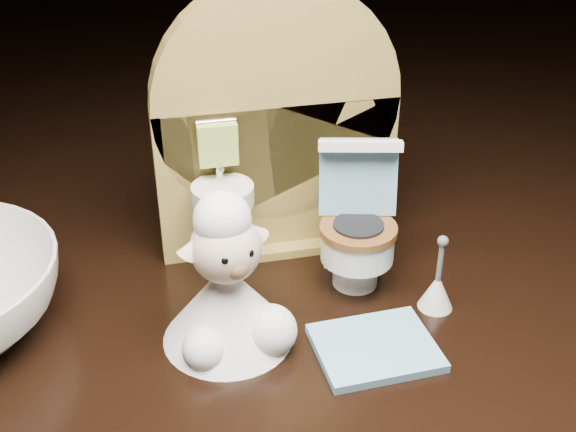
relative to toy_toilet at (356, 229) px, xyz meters
name	(u,v)px	position (x,y,z in m)	size (l,w,h in m)	color
backdrop_panel	(276,139)	(-0.03, 0.04, 0.04)	(0.13, 0.05, 0.15)	#A38840
toy_toilet	(356,229)	(0.00, 0.00, 0.00)	(0.04, 0.05, 0.08)	white
bath_mat	(375,348)	(-0.01, -0.06, -0.03)	(0.05, 0.04, 0.00)	#73A9C7
toilet_brush	(437,289)	(0.03, -0.04, -0.02)	(0.02, 0.02, 0.04)	white
plush_lamb	(228,292)	(-0.07, -0.04, 0.00)	(0.06, 0.06, 0.08)	white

